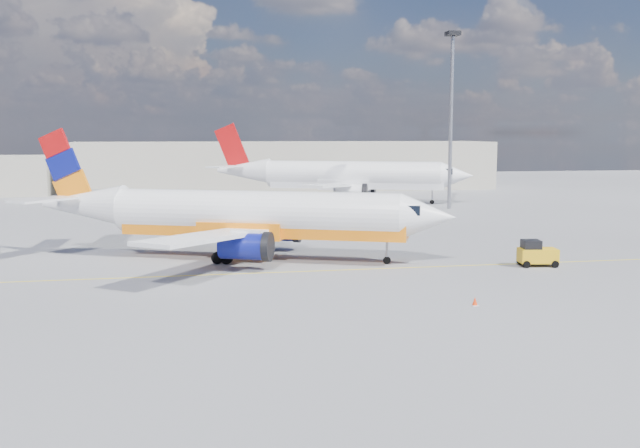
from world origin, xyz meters
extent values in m
plane|color=slate|center=(0.00, 0.00, 0.00)|extent=(240.00, 240.00, 0.00)
cube|color=yellow|center=(0.00, 3.00, 0.01)|extent=(70.00, 0.15, 0.01)
cube|color=#ACA594|center=(5.00, 75.00, 4.00)|extent=(70.00, 14.00, 8.00)
cylinder|color=white|center=(-6.39, 8.37, 3.55)|extent=(21.33, 11.27, 3.35)
cone|color=white|center=(5.46, 3.54, 3.55)|extent=(4.91, 4.59, 3.35)
cone|color=white|center=(-19.61, 13.76, 3.89)|extent=(7.58, 5.55, 3.18)
cube|color=black|center=(4.19, 4.06, 4.09)|extent=(2.40, 2.73, 0.69)
cube|color=orange|center=(-5.94, 8.19, 2.41)|extent=(21.10, 10.73, 1.18)
cube|color=white|center=(-5.16, 15.31, 2.66)|extent=(4.80, 12.15, 0.79)
cube|color=white|center=(-10.36, 2.55, 2.66)|extent=(9.52, 11.40, 0.79)
cylinder|color=navy|center=(-4.26, 12.29, 1.72)|extent=(3.99, 3.07, 1.87)
cylinder|color=navy|center=(-7.61, 4.08, 1.72)|extent=(3.99, 3.07, 1.87)
cylinder|color=black|center=(-2.80, 11.70, 1.72)|extent=(1.24, 2.10, 2.07)
cylinder|color=black|center=(-6.15, 3.49, 1.72)|extent=(1.24, 2.10, 2.07)
cube|color=orange|center=(-20.98, 14.32, 6.89)|extent=(4.39, 2.02, 6.15)
cube|color=white|center=(-19.79, 17.23, 4.53)|extent=(2.52, 5.07, 0.18)
cube|color=white|center=(-22.17, 11.40, 4.53)|extent=(4.83, 5.16, 0.18)
cylinder|color=#96969D|center=(2.73, 4.66, 1.23)|extent=(0.23, 0.23, 2.07)
cylinder|color=black|center=(2.73, 4.66, 0.28)|extent=(0.60, 0.43, 0.55)
cylinder|color=black|center=(-7.32, 11.30, 0.44)|extent=(0.96, 0.68, 0.89)
cylinder|color=black|center=(-9.11, 6.93, 0.44)|extent=(0.96, 0.68, 0.89)
cylinder|color=white|center=(10.84, 49.98, 3.87)|extent=(23.33, 12.10, 3.65)
cone|color=white|center=(23.83, 44.83, 3.87)|extent=(5.34, 4.98, 3.65)
cone|color=white|center=(-3.65, 55.71, 4.25)|extent=(8.27, 6.00, 3.47)
cube|color=black|center=(22.43, 45.39, 4.46)|extent=(2.61, 2.97, 0.75)
cube|color=white|center=(11.34, 49.78, 2.63)|extent=(23.09, 11.50, 1.29)
cube|color=white|center=(12.11, 57.56, 2.90)|extent=(5.11, 13.24, 0.86)
cube|color=white|center=(6.57, 43.57, 2.90)|extent=(10.30, 12.49, 0.86)
cylinder|color=white|center=(13.12, 54.28, 1.88)|extent=(4.35, 3.32, 2.04)
cylinder|color=white|center=(9.56, 45.28, 1.88)|extent=(4.35, 3.32, 2.04)
cylinder|color=black|center=(14.72, 53.64, 1.88)|extent=(1.33, 2.30, 2.26)
cylinder|color=black|center=(11.16, 44.65, 1.88)|extent=(1.33, 2.30, 2.26)
cube|color=#B20D0F|center=(-5.15, 56.31, 7.52)|extent=(4.81, 2.16, 6.71)
cube|color=white|center=(-3.88, 59.50, 4.94)|extent=(2.70, 5.51, 0.19)
cube|color=white|center=(-6.41, 53.11, 4.94)|extent=(5.25, 5.65, 0.19)
cylinder|color=#96969D|center=(20.84, 46.02, 1.34)|extent=(0.25, 0.25, 2.26)
cylinder|color=black|center=(20.84, 46.02, 0.30)|extent=(0.65, 0.46, 0.60)
cylinder|color=black|center=(9.79, 53.17, 0.48)|extent=(1.05, 0.74, 0.97)
cylinder|color=black|center=(7.90, 48.37, 0.48)|extent=(1.05, 0.74, 0.97)
cylinder|color=black|center=(12.27, 2.77, 0.26)|extent=(0.54, 0.28, 0.51)
cylinder|color=black|center=(12.06, 1.36, 0.26)|extent=(0.54, 0.28, 0.51)
cylinder|color=black|center=(14.30, 2.46, 0.26)|extent=(0.54, 0.28, 0.51)
cylinder|color=black|center=(14.08, 1.04, 0.26)|extent=(0.54, 0.28, 0.51)
cube|color=gold|center=(13.18, 1.91, 0.77)|extent=(2.85, 1.82, 1.03)
cube|color=black|center=(12.67, 1.99, 1.59)|extent=(1.40, 1.40, 0.62)
cube|color=white|center=(4.05, -8.42, 0.02)|extent=(0.35, 0.35, 0.04)
cone|color=#F43409|center=(4.05, -8.42, 0.26)|extent=(0.30, 0.30, 0.46)
cylinder|color=#96969D|center=(21.01, 40.19, 10.64)|extent=(0.47, 0.47, 21.28)
cube|color=black|center=(21.01, 40.19, 21.60)|extent=(1.60, 1.60, 0.53)
camera|label=1|loc=(-11.53, -44.80, 9.53)|focal=40.00mm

